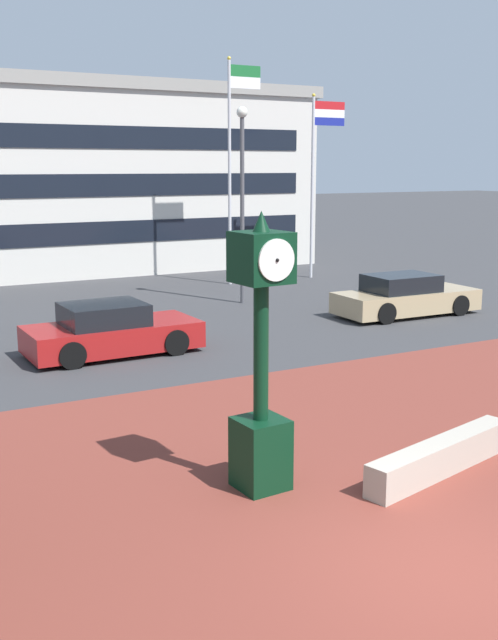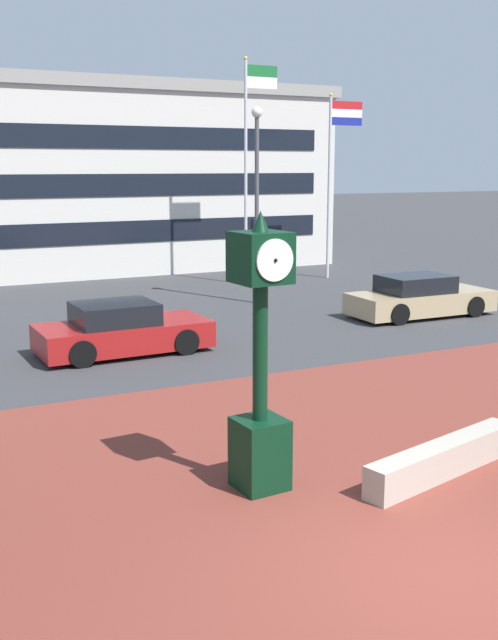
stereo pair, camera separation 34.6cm
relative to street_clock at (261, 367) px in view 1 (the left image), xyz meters
The scene contains 10 objects.
ground_plane 3.63m from the street_clock, 75.25° to the right, with size 200.00×200.00×0.00m, color #38383A.
plaza_brick_paving 2.15m from the street_clock, 47.47° to the right, with size 44.00×12.36×0.01m, color brown.
planter_wall 3.19m from the street_clock, 17.17° to the right, with size 3.20×0.40×0.50m, color #ADA393.
street_clock is the anchor object (origin of this frame).
car_street_far 13.73m from the street_clock, 41.61° to the left, with size 4.59×1.92×1.28m.
car_street_distant 8.74m from the street_clock, 85.80° to the left, with size 4.21×2.04×1.28m.
flagpole_primary 19.51m from the street_clock, 63.90° to the left, with size 1.40×0.14×8.52m.
flagpole_secondary 21.38m from the street_clock, 54.59° to the left, with size 1.57×0.14×7.36m.
civic_building 28.36m from the street_clock, 82.70° to the left, with size 22.74×14.38×8.05m.
street_lamp_post 15.16m from the street_clock, 63.01° to the left, with size 0.36×0.36×6.42m.
Camera 1 is at (-5.84, -5.87, 4.55)m, focal length 42.64 mm.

